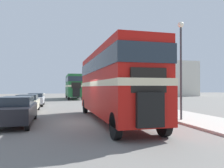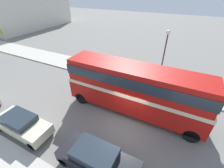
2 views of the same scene
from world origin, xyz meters
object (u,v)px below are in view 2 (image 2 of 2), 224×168
object	(u,v)px
street_lamp	(164,54)
pedestrian_walking	(81,57)
car_parked_near	(97,159)
double_decker_bus	(134,87)
car_parked_mid	(22,124)

from	to	relation	value
street_lamp	pedestrian_walking	bearing A→B (deg)	82.25
pedestrian_walking	street_lamp	xyz separation A→B (m)	(-1.43, -10.48, 2.87)
car_parked_near	street_lamp	bearing A→B (deg)	-8.22
double_decker_bus	street_lamp	xyz separation A→B (m)	(3.94, -1.22, 1.49)
car_parked_mid	pedestrian_walking	distance (m)	11.33
street_lamp	car_parked_near	bearing A→B (deg)	171.78
car_parked_near	car_parked_mid	size ratio (longest dim) A/B	1.09
street_lamp	car_parked_mid	bearing A→B (deg)	141.78
double_decker_bus	street_lamp	world-z (taller)	street_lamp
car_parked_near	street_lamp	distance (m)	9.95
car_parked_mid	pedestrian_walking	xyz separation A→B (m)	(10.93, 3.00, 0.34)
car_parked_near	street_lamp	size ratio (longest dim) A/B	0.80
car_parked_near	pedestrian_walking	bearing A→B (deg)	40.30
car_parked_near	pedestrian_walking	distance (m)	14.12
car_parked_mid	car_parked_near	bearing A→B (deg)	-88.48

